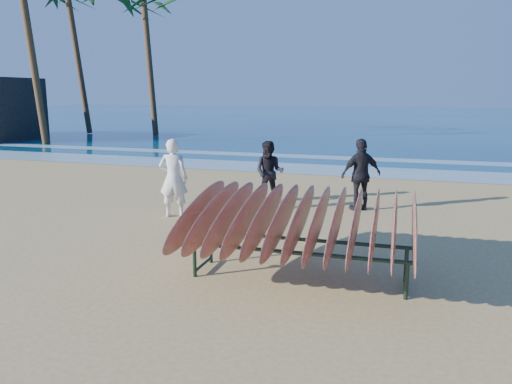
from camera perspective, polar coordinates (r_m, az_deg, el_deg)
ground at (r=8.20m, az=-1.78°, el=-7.56°), size 120.00×120.00×0.00m
ocean at (r=62.40m, az=16.08°, el=8.28°), size 160.00×160.00×0.00m
foam_near at (r=17.69m, az=9.45°, el=2.46°), size 160.00×160.00×0.00m
foam_far at (r=21.12m, az=10.96°, el=3.80°), size 160.00×160.00×0.00m
surfboard_rack at (r=7.08m, az=5.01°, el=-3.36°), size 3.26×2.60×1.36m
person_white at (r=10.85m, az=-9.41°, el=1.57°), size 0.70×0.54×1.71m
person_dark_a at (r=12.13m, az=1.54°, el=2.27°), size 0.76×0.61×1.52m
person_dark_b at (r=11.59m, az=11.92°, el=1.94°), size 1.02×0.88×1.65m
palm_mid at (r=32.76m, az=-12.31°, el=19.83°), size 5.20×5.20×8.61m
palm_right at (r=35.82m, az=-20.03°, el=19.77°), size 5.20×5.20×9.29m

